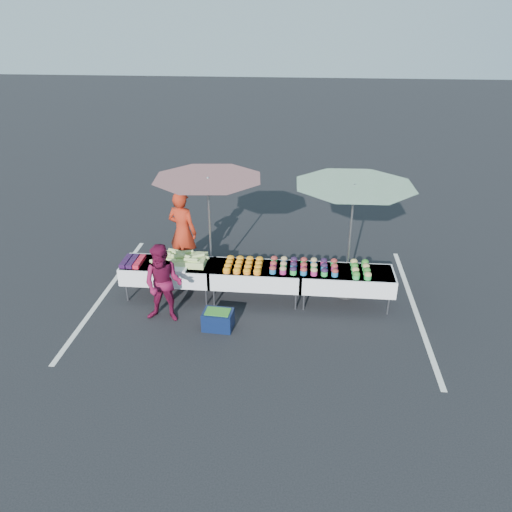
# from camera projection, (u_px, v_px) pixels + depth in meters

# --- Properties ---
(ground) EXTENTS (80.00, 80.00, 0.00)m
(ground) POSITION_uv_depth(u_px,v_px,m) (256.00, 299.00, 10.29)
(ground) COLOR black
(stripe_left) EXTENTS (0.10, 5.00, 0.00)m
(stripe_left) POSITION_uv_depth(u_px,v_px,m) (106.00, 292.00, 10.57)
(stripe_left) COLOR silver
(stripe_left) RESTS_ON ground
(stripe_right) EXTENTS (0.10, 5.00, 0.00)m
(stripe_right) POSITION_uv_depth(u_px,v_px,m) (414.00, 307.00, 10.01)
(stripe_right) COLOR silver
(stripe_right) RESTS_ON ground
(table_left) EXTENTS (1.86, 0.81, 0.75)m
(table_left) POSITION_uv_depth(u_px,v_px,m) (169.00, 271.00, 10.20)
(table_left) COLOR white
(table_left) RESTS_ON ground
(table_center) EXTENTS (1.86, 0.81, 0.75)m
(table_center) POSITION_uv_depth(u_px,v_px,m) (256.00, 275.00, 10.04)
(table_center) COLOR white
(table_center) RESTS_ON ground
(table_right) EXTENTS (1.86, 0.81, 0.75)m
(table_right) POSITION_uv_depth(u_px,v_px,m) (346.00, 279.00, 9.88)
(table_right) COLOR white
(table_right) RESTS_ON ground
(berry_punnets) EXTENTS (0.40, 0.54, 0.08)m
(berry_punnets) POSITION_uv_depth(u_px,v_px,m) (133.00, 261.00, 10.12)
(berry_punnets) COLOR black
(berry_punnets) RESTS_ON table_left
(corn_pile) EXTENTS (1.16, 0.57, 0.26)m
(corn_pile) POSITION_uv_depth(u_px,v_px,m) (180.00, 259.00, 10.10)
(corn_pile) COLOR #ADC766
(corn_pile) RESTS_ON table_left
(plastic_bags) EXTENTS (0.30, 0.25, 0.05)m
(plastic_bags) POSITION_uv_depth(u_px,v_px,m) (179.00, 270.00, 9.82)
(plastic_bags) COLOR white
(plastic_bags) RESTS_ON table_left
(carrot_bowls) EXTENTS (0.75, 0.69, 0.11)m
(carrot_bowls) POSITION_uv_depth(u_px,v_px,m) (244.00, 265.00, 9.96)
(carrot_bowls) COLOR orange
(carrot_bowls) RESTS_ON table_center
(potato_cups) EXTENTS (1.34, 0.58, 0.16)m
(potato_cups) POSITION_uv_depth(u_px,v_px,m) (304.00, 266.00, 9.85)
(potato_cups) COLOR #21639A
(potato_cups) RESTS_ON table_right
(bean_baskets) EXTENTS (0.36, 0.68, 0.15)m
(bean_baskets) POSITION_uv_depth(u_px,v_px,m) (361.00, 269.00, 9.74)
(bean_baskets) COLOR green
(bean_baskets) RESTS_ON table_right
(vendor) EXTENTS (0.80, 0.65, 1.88)m
(vendor) POSITION_uv_depth(u_px,v_px,m) (183.00, 232.00, 11.10)
(vendor) COLOR #A82713
(vendor) RESTS_ON ground
(customer) EXTENTS (0.79, 0.63, 1.56)m
(customer) POSITION_uv_depth(u_px,v_px,m) (163.00, 284.00, 9.29)
(customer) COLOR maroon
(customer) RESTS_ON ground
(umbrella_left) EXTENTS (2.86, 2.86, 2.35)m
(umbrella_left) POSITION_uv_depth(u_px,v_px,m) (208.00, 187.00, 10.16)
(umbrella_left) COLOR black
(umbrella_left) RESTS_ON ground
(umbrella_right) EXTENTS (3.05, 3.05, 2.42)m
(umbrella_right) POSITION_uv_depth(u_px,v_px,m) (354.00, 195.00, 9.53)
(umbrella_right) COLOR black
(umbrella_right) RESTS_ON ground
(storage_bin) EXTENTS (0.58, 0.44, 0.36)m
(storage_bin) POSITION_uv_depth(u_px,v_px,m) (218.00, 319.00, 9.29)
(storage_bin) COLOR #0B173A
(storage_bin) RESTS_ON ground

